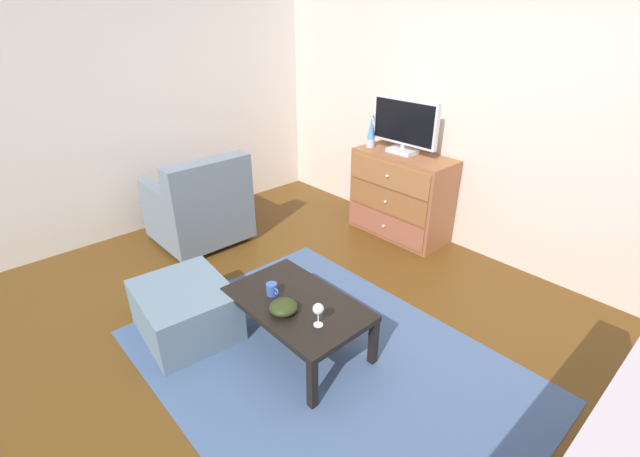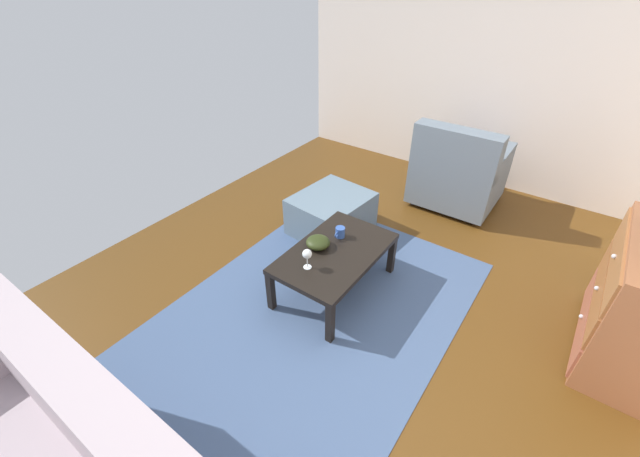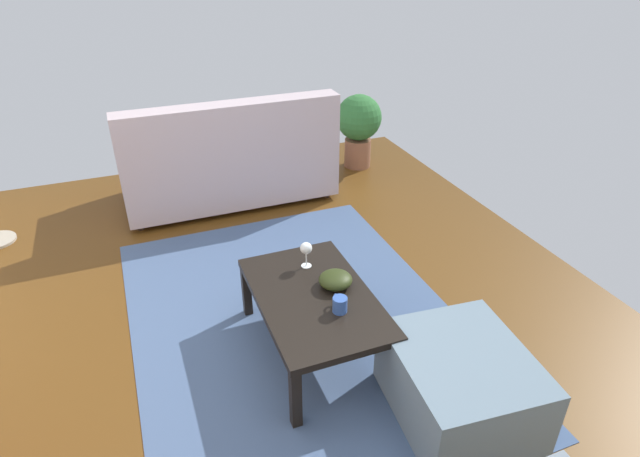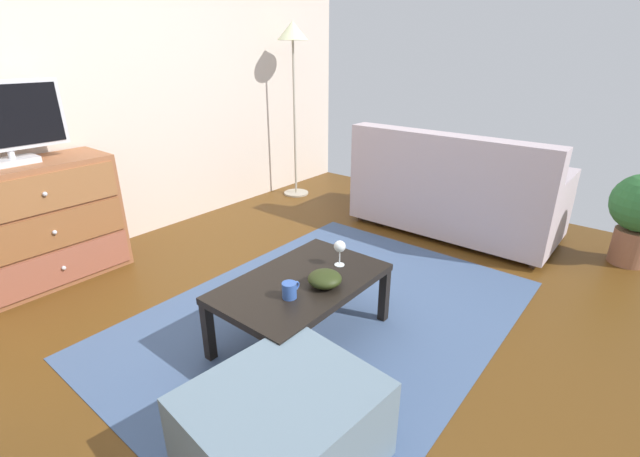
% 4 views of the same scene
% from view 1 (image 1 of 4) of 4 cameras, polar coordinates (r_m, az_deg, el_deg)
% --- Properties ---
extents(ground_plane, '(5.84, 4.45, 0.05)m').
position_cam_1_polar(ground_plane, '(3.25, 0.90, -14.33)').
color(ground_plane, '#533311').
extents(wall_accent_rear, '(5.84, 0.12, 2.77)m').
position_cam_1_polar(wall_accent_rear, '(4.15, 22.18, 14.76)').
color(wall_accent_rear, beige).
rests_on(wall_accent_rear, ground_plane).
extents(wall_plain_left, '(0.12, 4.45, 2.77)m').
position_cam_1_polar(wall_plain_left, '(4.82, -22.33, 16.18)').
color(wall_plain_left, silver).
rests_on(wall_plain_left, ground_plane).
extents(area_rug, '(2.60, 1.90, 0.01)m').
position_cam_1_polar(area_rug, '(3.02, 0.74, -17.43)').
color(area_rug, '#3E5479').
rests_on(area_rug, ground_plane).
extents(dresser, '(1.01, 0.49, 0.87)m').
position_cam_1_polar(dresser, '(4.49, 10.61, 4.31)').
color(dresser, brown).
rests_on(dresser, ground_plane).
extents(tv, '(0.74, 0.18, 0.52)m').
position_cam_1_polar(tv, '(4.32, 11.09, 13.30)').
color(tv, silver).
rests_on(tv, dresser).
extents(lava_lamp, '(0.09, 0.09, 0.33)m').
position_cam_1_polar(lava_lamp, '(4.52, 6.76, 12.46)').
color(lava_lamp, '#B7B7BC').
rests_on(lava_lamp, dresser).
extents(coffee_table, '(0.97, 0.60, 0.38)m').
position_cam_1_polar(coffee_table, '(2.94, -3.04, -10.30)').
color(coffee_table, black).
rests_on(coffee_table, ground_plane).
extents(wine_glass, '(0.07, 0.07, 0.16)m').
position_cam_1_polar(wine_glass, '(2.65, -0.23, -10.67)').
color(wine_glass, silver).
rests_on(wine_glass, coffee_table).
extents(mug, '(0.11, 0.08, 0.08)m').
position_cam_1_polar(mug, '(2.97, -6.35, -7.98)').
color(mug, '#2F52A0').
rests_on(mug, coffee_table).
extents(bowl_decorative, '(0.18, 0.18, 0.08)m').
position_cam_1_polar(bowl_decorative, '(2.80, -4.85, -10.31)').
color(bowl_decorative, '#252F12').
rests_on(bowl_decorative, coffee_table).
extents(armchair, '(0.80, 0.83, 0.91)m').
position_cam_1_polar(armchair, '(4.45, -15.59, 2.65)').
color(armchair, '#332319').
rests_on(armchair, ground_plane).
extents(ottoman, '(0.75, 0.66, 0.38)m').
position_cam_1_polar(ottoman, '(3.31, -17.34, -10.25)').
color(ottoman, slate).
rests_on(ottoman, ground_plane).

